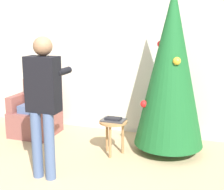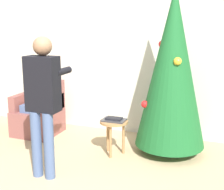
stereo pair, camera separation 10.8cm
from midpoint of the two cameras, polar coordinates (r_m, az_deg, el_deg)
name	(u,v)px [view 2 (the right image)]	position (r m, az deg, el deg)	size (l,w,h in m)	color
wall_back	(114,50)	(5.12, 0.95, 8.18)	(8.00, 0.06, 2.70)	beige
christmas_tree	(172,68)	(4.25, 11.67, 4.87)	(0.96, 0.96, 2.27)	brown
armchair	(39,114)	(5.26, -12.62, -3.43)	(0.66, 0.67, 0.87)	brown
person_seated	(37,94)	(5.16, -12.92, 0.19)	(0.36, 0.46, 1.22)	#475B84
person_standing	(43,96)	(3.61, -11.66, -0.19)	(0.39, 0.57, 1.63)	#475B84
side_stool	(114,127)	(4.28, 1.07, -5.80)	(0.38, 0.38, 0.48)	#A37547
laptop	(114,120)	(4.25, 1.08, -4.60)	(0.31, 0.21, 0.02)	#38383D
book	(114,118)	(4.24, 1.08, -4.32)	(0.21, 0.13, 0.02)	black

